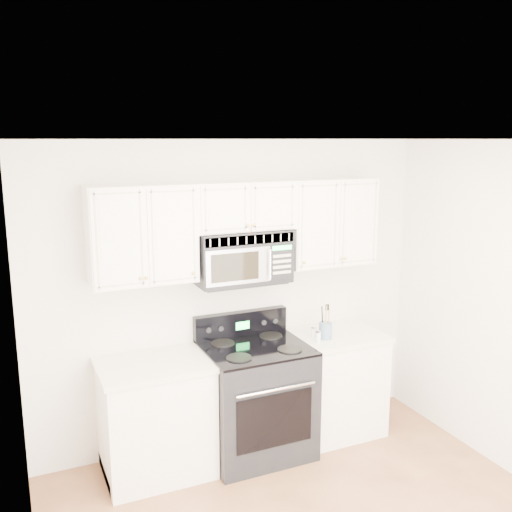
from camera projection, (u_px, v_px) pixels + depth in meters
room at (347, 366)px, 3.33m from camera, size 3.51×3.51×2.61m
base_cabinet_left at (156, 421)px, 4.47m from camera, size 0.86×0.65×0.92m
base_cabinet_right at (331, 386)px, 5.11m from camera, size 0.86×0.65×0.92m
range at (255, 397)px, 4.76m from camera, size 0.84×0.76×1.14m
upper_cabinets at (242, 223)px, 4.62m from camera, size 2.44×0.37×0.75m
microwave at (242, 256)px, 4.64m from camera, size 0.77×0.43×0.43m
utensil_crock at (325, 330)px, 4.88m from camera, size 0.11×0.11×0.30m
shaker_salt at (313, 332)px, 4.91m from camera, size 0.04×0.04×0.10m
shaker_pepper at (318, 336)px, 4.79m from camera, size 0.04×0.04×0.11m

